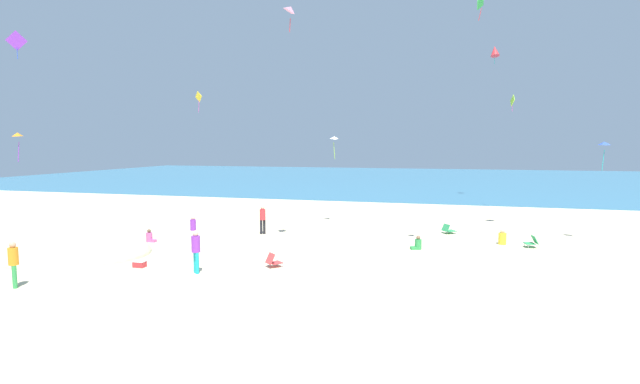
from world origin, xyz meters
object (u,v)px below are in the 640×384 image
Objects in this scene: person_1 at (66,257)px; kite_green at (480,3)px; beach_chair_mid_beach at (448,229)px; person_2 at (196,249)px; person_6 at (417,244)px; kite_lime at (512,101)px; beach_chair_far_left at (273,261)px; beach_chair_near_camera at (532,242)px; person_4 at (14,261)px; person_5 at (193,228)px; kite_pink at (291,9)px; kite_white at (334,138)px; person_0 at (263,218)px; kite_orange at (17,135)px; kite_purple at (16,41)px; person_7 at (502,238)px; kite_blue at (604,144)px; kite_yellow at (199,97)px; cooler_box at (140,264)px; person_3 at (150,237)px; kite_red at (495,51)px.

person_1 is 0.51× the size of kite_green.
person_2 is (-9.54, -11.06, 0.75)m from beach_chair_mid_beach.
person_2 reaches higher than person_6.
person_6 is 18.30m from kite_lime.
beach_chair_far_left is 1.16× the size of beach_chair_near_camera.
person_4 reaches higher than beach_chair_near_camera.
person_1 is at bearing -132.53° from kite_lime.
person_5 is 11.54m from kite_pink.
kite_white is (8.71, 12.42, 5.14)m from person_1.
kite_orange is (-8.88, -7.24, 4.51)m from person_0.
kite_purple is (-23.58, -6.52, 9.50)m from beach_chair_near_camera.
kite_green is at bearing -77.37° from beach_chair_near_camera.
kite_pink is (11.75, 3.91, 5.70)m from kite_orange.
person_7 is (12.17, 8.82, -0.68)m from person_2.
kite_white is at bearing -140.17° from kite_lime.
beach_chair_near_camera is at bearing 15.45° from kite_purple.
person_7 is at bearing -162.86° from kite_blue.
person_0 reaches higher than person_5.
kite_green is at bearing 33.01° from kite_orange.
person_4 is at bearing 122.31° from person_0.
kite_purple is 0.83× the size of kite_yellow.
kite_lime reaches higher than beach_chair_mid_beach.
kite_orange is (-6.71, 0.77, 5.31)m from cooler_box.
person_1 is 20.33m from person_7.
kite_pink is (7.51, 8.22, 10.19)m from person_4.
kite_orange is (-22.90, -7.40, 5.15)m from beach_chair_near_camera.
person_7 is at bearing -170.86° from person_5.
person_1 is (-5.56, -8.29, -0.67)m from person_0.
person_7 is at bearing 17.35° from person_3.
person_3 is 27.11m from kite_lime.
beach_chair_near_camera is 24.32m from kite_red.
person_1 is 0.50× the size of kite_white.
kite_yellow is (-18.46, 5.23, 8.37)m from beach_chair_mid_beach.
kite_blue is (14.34, 8.67, 4.77)m from beach_chair_far_left.
person_4 is 2.45× the size of person_6.
person_4 is 8.38m from person_5.
kite_white is at bearing 93.11° from person_1.
person_4 is at bearing -116.47° from kite_white.
person_4 reaches higher than person_5.
person_4 is (-4.65, -11.55, 0.02)m from person_0.
person_0 is 8.84m from person_6.
person_2 is 1.31× the size of kite_purple.
kite_green is 11.79m from kite_white.
person_2 is 2.52× the size of person_6.
person_7 is at bearing 64.11° from person_1.
kite_orange reaches higher than beach_chair_mid_beach.
kite_yellow reaches higher than beach_chair_far_left.
kite_red is at bearing -69.44° from person_0.
kite_red is at bearing -127.76° from person_6.
person_4 is 1.36× the size of kite_pink.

